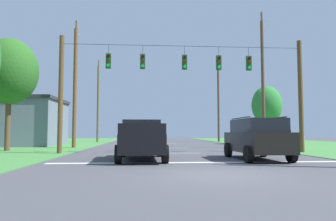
% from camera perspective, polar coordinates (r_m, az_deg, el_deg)
% --- Properties ---
extents(ground_plane, '(120.00, 120.00, 0.00)m').
position_cam_1_polar(ground_plane, '(10.15, 8.89, -11.56)').
color(ground_plane, '#47474C').
extents(stop_bar_stripe, '(13.07, 0.45, 0.01)m').
position_cam_1_polar(stop_bar_stripe, '(14.00, 5.23, -9.45)').
color(stop_bar_stripe, white).
rests_on(stop_bar_stripe, ground).
extents(lane_dash_0, '(2.50, 0.15, 0.01)m').
position_cam_1_polar(lane_dash_0, '(19.93, 2.43, -7.81)').
color(lane_dash_0, white).
rests_on(lane_dash_0, ground).
extents(lane_dash_1, '(2.50, 0.15, 0.01)m').
position_cam_1_polar(lane_dash_1, '(26.71, 0.77, -6.82)').
color(lane_dash_1, white).
rests_on(lane_dash_1, ground).
extents(lane_dash_2, '(2.50, 0.15, 0.01)m').
position_cam_1_polar(lane_dash_2, '(35.42, -0.43, -6.10)').
color(lane_dash_2, white).
rests_on(lane_dash_2, ground).
extents(lane_dash_3, '(2.50, 0.15, 0.01)m').
position_cam_1_polar(lane_dash_3, '(42.75, -1.05, -5.73)').
color(lane_dash_3, white).
rests_on(lane_dash_3, ground).
extents(overhead_signal_span, '(15.90, 0.31, 7.46)m').
position_cam_1_polar(overhead_signal_span, '(20.20, 2.82, 4.26)').
color(overhead_signal_span, brown).
rests_on(overhead_signal_span, ground).
extents(pickup_truck, '(2.38, 5.44, 1.95)m').
position_cam_1_polar(pickup_truck, '(15.41, -4.86, -5.35)').
color(pickup_truck, black).
rests_on(pickup_truck, ground).
extents(suv_black, '(2.25, 4.82, 2.05)m').
position_cam_1_polar(suv_black, '(15.93, 15.93, -4.83)').
color(suv_black, black).
rests_on(suv_black, ground).
extents(distant_car_crossing_white, '(4.43, 2.29, 1.52)m').
position_cam_1_polar(distant_car_crossing_white, '(26.95, 18.84, -4.91)').
color(distant_car_crossing_white, silver).
rests_on(distant_car_crossing_white, ground).
extents(distant_car_oncoming, '(2.35, 4.46, 1.52)m').
position_cam_1_polar(distant_car_oncoming, '(24.70, -5.15, -5.22)').
color(distant_car_oncoming, navy).
rests_on(distant_car_oncoming, ground).
extents(utility_pole_mid_right, '(0.27, 2.00, 11.67)m').
position_cam_1_polar(utility_pole_mid_right, '(27.76, 16.98, 5.44)').
color(utility_pole_mid_right, brown).
rests_on(utility_pole_mid_right, ground).
extents(utility_pole_far_right, '(0.30, 1.70, 11.35)m').
position_cam_1_polar(utility_pole_far_right, '(43.17, 9.23, 1.86)').
color(utility_pole_far_right, brown).
rests_on(utility_pole_far_right, ground).
extents(utility_pole_mid_left, '(0.33, 1.78, 10.93)m').
position_cam_1_polar(utility_pole_mid_left, '(27.69, -16.66, 4.36)').
color(utility_pole_mid_left, brown).
rests_on(utility_pole_mid_left, ground).
extents(utility_pole_far_left, '(0.26, 1.79, 10.90)m').
position_cam_1_polar(utility_pole_far_left, '(42.17, -12.70, 1.57)').
color(utility_pole_far_left, brown).
rests_on(utility_pole_far_left, ground).
extents(tree_roadside_right, '(3.94, 3.94, 8.02)m').
position_cam_1_polar(tree_roadside_right, '(25.07, -27.02, 6.36)').
color(tree_roadside_right, brown).
rests_on(tree_roadside_right, ground).
extents(tree_roadside_far_right, '(3.24, 3.24, 6.37)m').
position_cam_1_polar(tree_roadside_far_right, '(35.68, 17.63, 0.90)').
color(tree_roadside_far_right, brown).
rests_on(tree_roadside_far_right, ground).
extents(roadside_store, '(9.67, 8.27, 5.19)m').
position_cam_1_polar(roadside_store, '(33.86, -26.98, -1.86)').
color(roadside_store, slate).
rests_on(roadside_store, ground).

